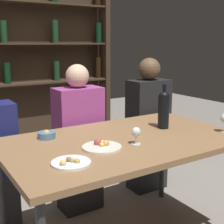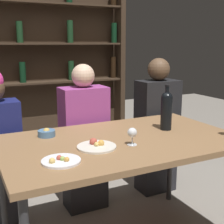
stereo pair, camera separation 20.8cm
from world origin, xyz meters
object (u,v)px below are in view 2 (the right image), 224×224
Objects in this scene: food_plate_1 at (97,146)px; seated_person_right at (157,130)px; snack_bowl at (47,133)px; wine_glass_1 at (133,133)px; food_plate_0 at (61,161)px; seated_person_center at (84,143)px; wine_bottle at (166,109)px.

food_plate_1 is 1.17m from seated_person_right.
snack_bowl is (-0.20, 0.35, 0.01)m from food_plate_1.
wine_glass_1 is 0.53× the size of food_plate_0.
wine_glass_1 is at bearing 9.37° from food_plate_0.
seated_person_right reaches higher than food_plate_0.
seated_person_right is at bearing 47.09° from wine_glass_1.
food_plate_0 is at bearing -96.52° from snack_bowl.
food_plate_0 is 0.29m from food_plate_1.
seated_person_center is 0.72m from seated_person_right.
wine_glass_1 is 0.46× the size of food_plate_1.
snack_bowl is 0.09× the size of seated_person_right.
food_plate_1 is (0.26, 0.13, 0.00)m from food_plate_0.
wine_glass_1 is at bearing -44.32° from snack_bowl.
wine_glass_1 reaches higher than food_plate_1.
food_plate_1 is 0.76m from seated_person_center.
seated_person_center is (-0.40, 0.56, -0.35)m from wine_bottle.
food_plate_0 is at bearing -170.63° from wine_glass_1.
wine_bottle is at bearing 26.69° from wine_glass_1.
seated_person_center reaches higher than food_plate_1.
seated_person_center is at bearing 41.11° from snack_bowl.
wine_bottle is 0.84m from snack_bowl.
wine_glass_1 is at bearing -153.31° from wine_bottle.
seated_person_right reaches higher than wine_bottle.
seated_person_center is (-0.02, 0.75, -0.28)m from wine_glass_1.
food_plate_1 is at bearing -166.79° from wine_bottle.
wine_glass_1 is at bearing -88.70° from seated_person_center.
seated_person_center reaches higher than snack_bowl.
seated_person_right reaches higher than food_plate_1.
food_plate_1 is (-0.21, 0.05, -0.06)m from wine_glass_1.
wine_bottle is 0.63m from food_plate_1.
wine_bottle is at bearing -14.91° from snack_bowl.
wine_bottle is 0.77m from seated_person_center.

